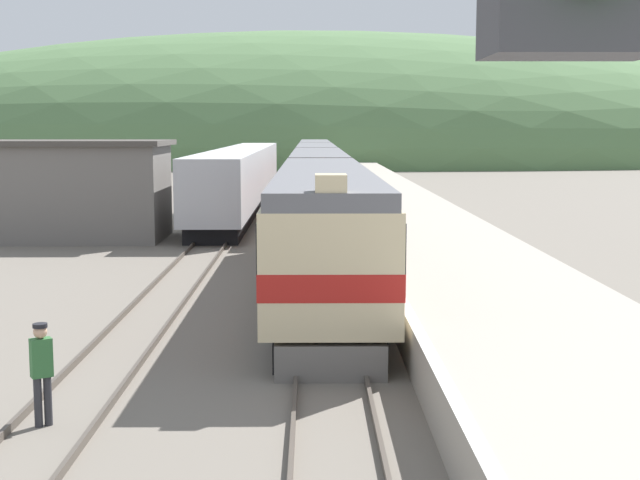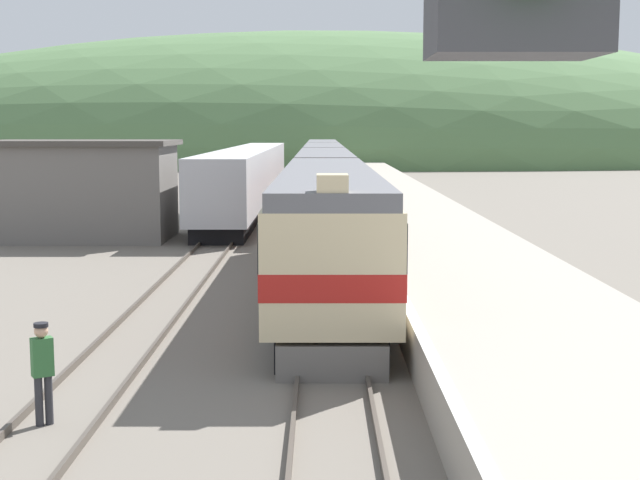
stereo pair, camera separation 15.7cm
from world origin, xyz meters
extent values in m
cube|color=#4C443D|center=(-0.72, 70.00, 0.08)|extent=(0.08, 180.00, 0.16)
cube|color=#4C443D|center=(0.72, 70.00, 0.08)|extent=(0.08, 180.00, 0.16)
cube|color=#4C443D|center=(-5.58, 70.00, 0.08)|extent=(0.08, 180.00, 0.16)
cube|color=#4C443D|center=(-4.14, 70.00, 0.08)|extent=(0.08, 180.00, 0.16)
cube|color=#9E9689|center=(4.46, 50.00, 0.55)|extent=(5.61, 140.00, 1.10)
cube|color=silver|center=(1.77, 50.00, 1.11)|extent=(0.24, 140.00, 0.01)
ellipsoid|color=#517547|center=(0.00, 143.77, 0.00)|extent=(175.21, 78.84, 40.16)
cube|color=slate|center=(-11.34, 40.97, 2.18)|extent=(8.14, 5.02, 4.36)
cube|color=#47423D|center=(-11.34, 40.97, 4.48)|extent=(8.64, 5.52, 0.24)
cube|color=black|center=(0.00, 27.55, 0.42)|extent=(2.44, 19.40, 0.85)
cube|color=beige|center=(0.00, 27.55, 2.17)|extent=(2.98, 20.64, 2.63)
cube|color=red|center=(0.00, 27.55, 1.95)|extent=(3.01, 20.66, 0.58)
cube|color=black|center=(0.00, 27.55, 2.74)|extent=(3.00, 19.40, 0.79)
cube|color=slate|center=(0.00, 27.55, 3.68)|extent=(2.80, 20.64, 0.40)
cube|color=black|center=(0.00, 18.36, 2.74)|extent=(3.02, 2.20, 1.05)
cube|color=beige|center=(0.00, 17.68, 4.06)|extent=(0.64, 0.80, 0.36)
cube|color=slate|center=(0.00, 17.43, 0.38)|extent=(2.32, 0.40, 0.77)
cube|color=black|center=(0.00, 48.33, 0.42)|extent=(2.44, 17.98, 0.85)
cube|color=beige|center=(0.00, 48.33, 2.17)|extent=(2.98, 19.13, 2.63)
cube|color=red|center=(0.00, 48.33, 1.95)|extent=(3.01, 19.15, 0.58)
cube|color=black|center=(0.00, 48.33, 2.74)|extent=(3.00, 17.98, 0.79)
cube|color=slate|center=(0.00, 48.33, 3.68)|extent=(2.80, 19.13, 0.40)
cube|color=black|center=(0.00, 68.37, 0.42)|extent=(2.44, 17.98, 0.85)
cube|color=beige|center=(0.00, 68.37, 2.17)|extent=(2.98, 19.13, 2.63)
cube|color=red|center=(0.00, 68.37, 1.95)|extent=(3.01, 19.15, 0.58)
cube|color=black|center=(0.00, 68.37, 2.74)|extent=(3.00, 17.98, 0.79)
cube|color=slate|center=(0.00, 68.37, 3.68)|extent=(2.80, 19.13, 0.40)
cube|color=black|center=(0.00, 88.40, 0.42)|extent=(2.44, 17.98, 0.85)
cube|color=beige|center=(0.00, 88.40, 2.17)|extent=(2.98, 19.13, 2.63)
cube|color=red|center=(0.00, 88.40, 1.95)|extent=(3.01, 19.15, 0.58)
cube|color=black|center=(0.00, 88.40, 2.74)|extent=(3.00, 17.98, 0.79)
cube|color=slate|center=(0.00, 88.40, 3.68)|extent=(2.80, 19.13, 0.40)
cube|color=black|center=(-4.86, 57.88, 0.40)|extent=(2.46, 38.62, 0.80)
cube|color=#BCBCC1|center=(-4.86, 57.88, 2.32)|extent=(2.90, 40.23, 3.04)
cylinder|color=#2D2D33|center=(-5.16, 14.63, 0.44)|extent=(0.14, 0.14, 0.88)
cylinder|color=#2D2D33|center=(-5.01, 14.72, 0.44)|extent=(0.14, 0.14, 0.88)
cube|color=#336B38|center=(-5.08, 14.68, 1.22)|extent=(0.42, 0.37, 0.68)
sphere|color=tan|center=(-5.08, 14.68, 1.68)|extent=(0.24, 0.24, 0.24)
cylinder|color=black|center=(-5.08, 14.68, 1.79)|extent=(0.25, 0.25, 0.07)
camera|label=1|loc=(-0.41, -0.40, 5.18)|focal=50.00mm
camera|label=2|loc=(-0.25, -0.40, 5.18)|focal=50.00mm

